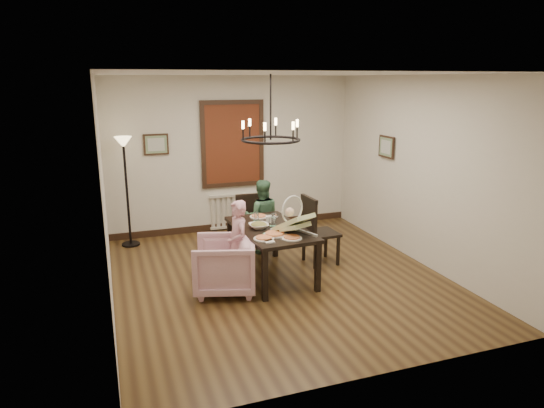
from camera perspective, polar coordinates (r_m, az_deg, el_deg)
room_shell at (r=6.87m, az=-0.15°, el=3.29°), size 4.51×5.00×2.81m
dining_table at (r=6.79m, az=-0.16°, el=-3.47°), size 0.96×1.60×0.73m
chair_far at (r=7.94m, az=-2.55°, el=-2.24°), size 0.41×0.41×0.90m
chair_right at (r=7.36m, az=5.81°, el=-2.98°), size 0.50×0.50×1.07m
armchair at (r=6.45m, az=-5.62°, el=-7.17°), size 0.99×0.98×0.73m
elderly_woman at (r=6.54m, az=-4.05°, el=-5.57°), size 0.27×0.38×0.99m
seated_man at (r=7.79m, az=-1.23°, el=-2.20°), size 0.56×0.49×0.99m
baby_bouncer at (r=6.45m, az=2.55°, el=-2.01°), size 0.57×0.66×0.36m
salad_bowl at (r=6.73m, az=-1.58°, el=-2.55°), size 0.32×0.32×0.08m
pizza_platter at (r=6.43m, az=0.33°, el=-3.56°), size 0.28×0.28×0.04m
drinking_glass at (r=6.80m, az=0.16°, el=-2.12°), size 0.07×0.07×0.14m
window_blinds at (r=8.82m, az=-4.65°, el=7.05°), size 1.00×0.03×1.40m
radiator at (r=9.09m, az=-4.52°, el=-0.78°), size 0.92×0.12×0.62m
picture_back at (r=8.59m, az=-13.48°, el=6.83°), size 0.42×0.03×0.36m
picture_right at (r=8.27m, az=13.32°, el=6.56°), size 0.03×0.42×0.36m
floor_lamp at (r=8.36m, az=-16.68°, el=1.19°), size 0.30×0.30×1.80m
chandelier at (r=6.51m, az=-0.16°, el=7.56°), size 0.80×0.80×0.04m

